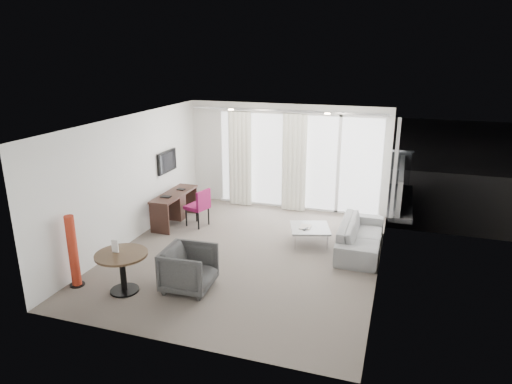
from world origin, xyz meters
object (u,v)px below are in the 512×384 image
(round_table, at_px, (123,272))
(rattan_chair_b, at_px, (359,185))
(tub_armchair, at_px, (189,269))
(sofa, at_px, (361,236))
(desk_chair, at_px, (197,207))
(desk, at_px, (175,208))
(red_lamp, at_px, (73,251))
(coffee_table, at_px, (310,235))
(rattan_chair_a, at_px, (341,184))

(round_table, bearing_deg, rattan_chair_b, 62.33)
(tub_armchair, xyz_separation_m, sofa, (2.55, 2.49, -0.08))
(tub_armchair, bearing_deg, desk_chair, 19.61)
(desk, distance_m, red_lamp, 3.19)
(desk_chair, relative_size, red_lamp, 0.69)
(coffee_table, bearing_deg, rattan_chair_a, 86.37)
(red_lamp, relative_size, coffee_table, 1.62)
(tub_armchair, xyz_separation_m, rattan_chair_a, (1.72, 5.58, 0.06))
(rattan_chair_b, bearing_deg, desk, -133.46)
(tub_armchair, bearing_deg, desk, 29.09)
(red_lamp, xyz_separation_m, sofa, (4.42, 2.98, -0.34))
(red_lamp, relative_size, rattan_chair_b, 1.46)
(sofa, xyz_separation_m, rattan_chair_a, (-0.83, 3.10, 0.14))
(desk, relative_size, sofa, 0.75)
(desk, bearing_deg, red_lamp, -93.63)
(coffee_table, relative_size, rattan_chair_b, 0.90)
(desk, relative_size, tub_armchair, 1.87)
(coffee_table, bearing_deg, tub_armchair, -121.49)
(round_table, relative_size, rattan_chair_a, 0.98)
(desk_chair, bearing_deg, coffee_table, 10.91)
(round_table, xyz_separation_m, coffee_table, (2.52, 2.90, -0.17))
(desk, relative_size, rattan_chair_a, 1.75)
(red_lamp, bearing_deg, round_table, 5.34)
(rattan_chair_b, bearing_deg, desk_chair, -128.99)
(rattan_chair_a, bearing_deg, red_lamp, -123.05)
(tub_armchair, bearing_deg, red_lamp, 101.95)
(red_lamp, distance_m, rattan_chair_a, 7.06)
(coffee_table, xyz_separation_m, sofa, (1.02, 0.00, 0.12))
(coffee_table, xyz_separation_m, rattan_chair_b, (0.66, 3.16, 0.26))
(tub_armchair, relative_size, sofa, 0.40)
(round_table, xyz_separation_m, rattan_chair_b, (3.18, 6.06, 0.09))
(desk_chair, relative_size, coffee_table, 1.12)
(red_lamp, distance_m, sofa, 5.34)
(tub_armchair, xyz_separation_m, rattan_chair_b, (2.18, 5.65, 0.06))
(desk, xyz_separation_m, round_table, (0.68, -3.09, -0.02))
(red_lamp, xyz_separation_m, coffee_table, (3.39, 2.98, -0.45))
(desk, xyz_separation_m, rattan_chair_b, (3.86, 2.97, 0.08))
(desk_chair, distance_m, rattan_chair_b, 4.44)
(coffee_table, bearing_deg, red_lamp, -138.71)
(desk, distance_m, round_table, 3.16)
(coffee_table, bearing_deg, desk_chair, 175.88)
(desk, distance_m, coffee_table, 3.20)
(round_table, relative_size, sofa, 0.42)
(desk_chair, height_order, rattan_chair_a, desk_chair)
(coffee_table, height_order, rattan_chair_b, rattan_chair_b)
(sofa, bearing_deg, desk_chair, 87.06)
(round_table, distance_m, sofa, 4.58)
(desk, bearing_deg, desk_chair, -0.20)
(round_table, height_order, sofa, round_table)
(tub_armchair, height_order, sofa, tub_armchair)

